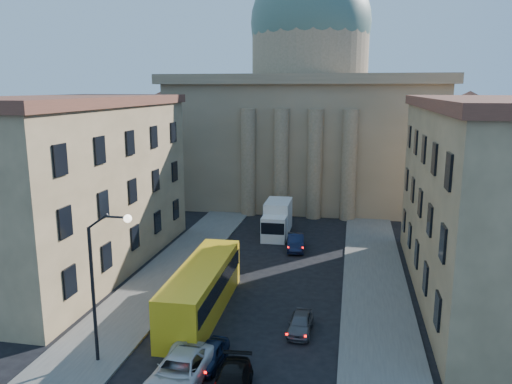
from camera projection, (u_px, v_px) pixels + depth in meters
sidewalk_left at (150, 291)px, 38.31m from camera, size 5.00×60.00×0.15m
sidewalk_right at (377, 309)px, 35.13m from camera, size 5.00×60.00×0.15m
church at (308, 113)px, 70.30m from camera, size 68.02×28.76×36.60m
building_left at (71, 184)px, 42.24m from camera, size 11.60×26.60×14.70m
building_right at (501, 200)px, 35.88m from camera, size 11.60×26.60×14.70m
street_lamp at (101, 275)px, 27.35m from camera, size 2.62×0.44×8.83m
car_left_near at (210, 355)px, 28.13m from camera, size 1.73×3.70×1.22m
car_left_mid at (180, 371)px, 26.18m from camera, size 2.82×5.74×1.57m
car_right_far at (301, 323)px, 31.92m from camera, size 1.53×3.63×1.23m
car_right_distant at (296, 242)px, 48.23m from camera, size 2.00×4.56×1.46m
city_bus at (202, 288)px, 34.39m from camera, size 3.11×12.26×3.44m
box_truck at (277, 220)px, 52.78m from camera, size 2.64×6.48×3.54m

